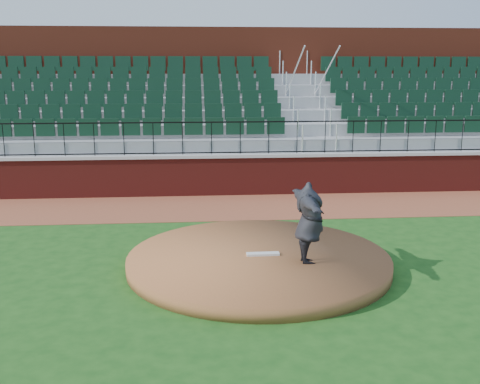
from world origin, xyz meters
name	(u,v)px	position (x,y,z in m)	size (l,w,h in m)	color
ground	(246,273)	(0.00, 0.00, 0.00)	(90.00, 90.00, 0.00)	#194614
warning_track	(229,206)	(0.00, 5.40, 0.01)	(34.00, 3.20, 0.01)	brown
field_wall	(226,176)	(0.00, 7.00, 0.60)	(34.00, 0.35, 1.20)	maroon
wall_cap	(226,156)	(0.00, 7.00, 1.25)	(34.00, 0.45, 0.10)	#B7B7B7
wall_railing	(226,138)	(0.00, 7.00, 1.80)	(34.00, 0.05, 1.00)	black
seating_stands	(222,115)	(0.00, 9.72, 2.30)	(34.00, 5.10, 4.60)	gray
concourse_wall	(218,98)	(0.00, 12.52, 2.75)	(34.00, 0.50, 5.50)	maroon
pitchers_mound	(258,261)	(0.28, 0.34, 0.12)	(5.29, 5.29, 0.25)	brown
pitching_rubber	(263,254)	(0.37, 0.32, 0.27)	(0.66, 0.17, 0.04)	silver
pitcher	(309,223)	(1.19, -0.19, 1.05)	(1.97, 0.53, 1.60)	black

